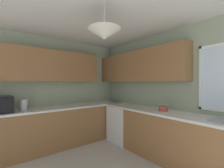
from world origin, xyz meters
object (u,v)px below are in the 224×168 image
at_px(bowl, 163,109).
at_px(microwave, 1,104).
at_px(kettle, 24,105).
at_px(dishwasher, 124,124).

bearing_deg(bowl, microwave, -125.66).
bearing_deg(kettle, dishwasher, 72.54).
xyz_separation_m(microwave, bowl, (1.73, 2.42, -0.10)).
height_order(microwave, kettle, microwave).
relative_size(microwave, bowl, 2.91).
xyz_separation_m(kettle, bowl, (1.71, 2.06, -0.06)).
height_order(microwave, bowl, microwave).
xyz_separation_m(dishwasher, bowl, (1.07, 0.03, 0.51)).
bearing_deg(microwave, dishwasher, 74.54).
bearing_deg(dishwasher, microwave, -105.46).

